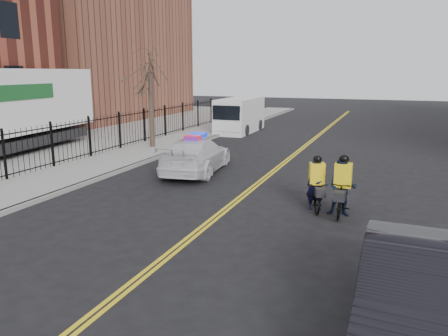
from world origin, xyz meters
TOP-DOWN VIEW (x-y plane):
  - ground at (0.00, 0.00)m, footprint 120.00×120.00m
  - center_line_left at (-0.08, 8.00)m, footprint 0.10×60.00m
  - center_line_right at (0.08, 8.00)m, footprint 0.10×60.00m
  - sidewalk at (-7.50, 8.00)m, footprint 3.00×60.00m
  - curb at (-6.00, 8.00)m, footprint 0.20×60.00m
  - iron_fence at (-9.00, 8.00)m, footprint 0.12×28.00m
  - warehouse_far at (-23.00, 24.00)m, footprint 14.00×18.00m
  - street_tree at (-7.60, 10.00)m, footprint 3.20×3.20m
  - police_cruiser at (-3.02, 5.81)m, footprint 2.68×5.24m
  - dark_sedan at (5.18, -3.80)m, footprint 1.80×4.92m
  - cargo_van at (-5.50, 18.28)m, footprint 2.27×5.65m
  - cyclist_near at (2.58, 2.51)m, footprint 1.18×1.85m
  - cyclist_far at (3.38, 2.20)m, footprint 0.83×1.83m

SIDE VIEW (x-z plane):
  - ground at x=0.00m, z-range 0.00..0.00m
  - center_line_left at x=-0.08m, z-range 0.00..0.01m
  - center_line_right at x=0.08m, z-range 0.00..0.01m
  - sidewalk at x=-7.50m, z-range 0.00..0.15m
  - curb at x=-6.00m, z-range 0.00..0.15m
  - cyclist_near at x=2.58m, z-range -0.26..1.46m
  - cyclist_far at x=3.38m, z-range -0.20..1.66m
  - police_cruiser at x=-3.02m, z-range -0.07..1.54m
  - dark_sedan at x=5.18m, z-range 0.00..1.61m
  - iron_fence at x=-9.00m, z-range 0.00..2.00m
  - cargo_van at x=-5.50m, z-range -0.03..2.32m
  - street_tree at x=-7.60m, z-range 1.13..5.93m
  - warehouse_far at x=-23.00m, z-range 0.00..14.00m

